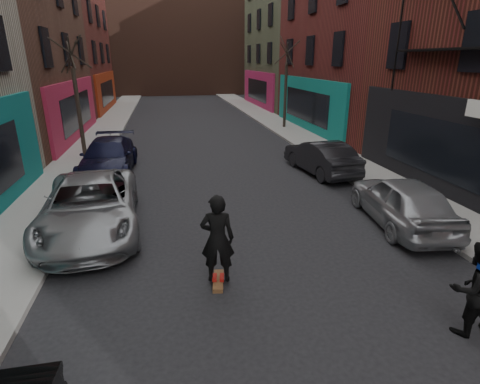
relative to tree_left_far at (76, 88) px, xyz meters
name	(u,v)px	position (x,y,z in m)	size (l,w,h in m)	color
sidewalk_left	(113,120)	(-0.05, 12.00, -3.31)	(2.50, 84.00, 0.13)	gray
sidewalk_right	(263,116)	(12.45, 12.00, -3.31)	(2.50, 84.00, 0.13)	gray
building_far	(175,42)	(6.20, 38.00, 3.62)	(40.00, 10.00, 14.00)	#47281E
tree_left_far	(76,88)	(0.00, 0.00, 0.00)	(2.00, 2.00, 6.50)	black
tree_right_far	(286,77)	(12.40, 6.00, 0.15)	(2.00, 2.00, 6.80)	black
parked_left_far	(91,206)	(1.85, -9.11, -2.61)	(2.57, 5.58, 1.55)	gray
parked_left_end	(108,157)	(1.60, -3.24, -2.64)	(2.06, 5.07, 1.47)	black
parked_right_far	(402,201)	(10.80, -10.44, -2.63)	(1.76, 4.38, 1.49)	#96999E
parked_right_end	(321,157)	(10.58, -4.88, -2.67)	(1.51, 4.33, 1.43)	black
skateboard	(218,281)	(5.01, -12.50, -3.33)	(0.22, 0.80, 0.10)	brown
skateboarder	(217,239)	(5.01, -12.50, -2.29)	(0.73, 0.48, 1.99)	black
pedestrian	(474,288)	(9.20, -14.92, -2.47)	(0.92, 0.74, 1.79)	black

